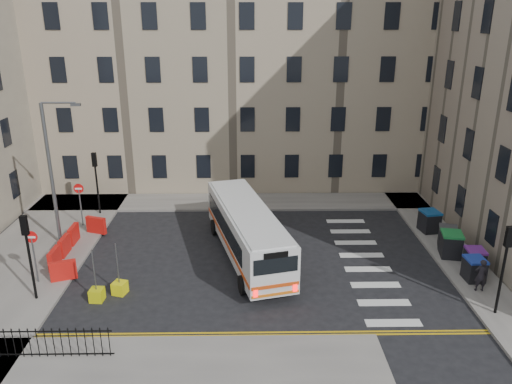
{
  "coord_description": "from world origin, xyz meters",
  "views": [
    {
      "loc": [
        -2.17,
        -24.17,
        12.45
      ],
      "look_at": [
        -1.77,
        2.44,
        3.0
      ],
      "focal_mm": 35.0,
      "sensor_mm": 36.0,
      "label": 1
    }
  ],
  "objects_px": {
    "wheelie_bin_a": "(474,269)",
    "wheelie_bin_b": "(474,259)",
    "bus": "(247,230)",
    "bollard_chevron": "(97,295)",
    "streetlamp": "(51,173)",
    "bollard_yellow": "(120,288)",
    "wheelie_bin_e": "(429,221)",
    "wheelie_bin_d": "(447,237)",
    "wheelie_bin_c": "(451,244)",
    "pedestrian": "(481,275)"
  },
  "relations": [
    {
      "from": "streetlamp",
      "to": "bollard_yellow",
      "type": "bearing_deg",
      "value": -49.02
    },
    {
      "from": "bus",
      "to": "wheelie_bin_d",
      "type": "height_order",
      "value": "bus"
    },
    {
      "from": "wheelie_bin_c",
      "to": "wheelie_bin_e",
      "type": "bearing_deg",
      "value": 101.75
    },
    {
      "from": "wheelie_bin_a",
      "to": "wheelie_bin_b",
      "type": "height_order",
      "value": "wheelie_bin_a"
    },
    {
      "from": "wheelie_bin_a",
      "to": "bollard_yellow",
      "type": "relative_size",
      "value": 1.92
    },
    {
      "from": "streetlamp",
      "to": "wheelie_bin_d",
      "type": "xyz_separation_m",
      "value": [
        21.89,
        -0.98,
        -3.57
      ]
    },
    {
      "from": "bus",
      "to": "bollard_yellow",
      "type": "xyz_separation_m",
      "value": [
        -6.01,
        -3.7,
        -1.31
      ]
    },
    {
      "from": "wheelie_bin_c",
      "to": "pedestrian",
      "type": "height_order",
      "value": "pedestrian"
    },
    {
      "from": "streetlamp",
      "to": "bollard_chevron",
      "type": "bearing_deg",
      "value": -57.75
    },
    {
      "from": "wheelie_bin_c",
      "to": "bollard_chevron",
      "type": "height_order",
      "value": "wheelie_bin_c"
    },
    {
      "from": "streetlamp",
      "to": "bollard_yellow",
      "type": "distance_m",
      "value": 8.22
    },
    {
      "from": "wheelie_bin_a",
      "to": "wheelie_bin_b",
      "type": "relative_size",
      "value": 1.01
    },
    {
      "from": "wheelie_bin_c",
      "to": "wheelie_bin_d",
      "type": "bearing_deg",
      "value": 90.14
    },
    {
      "from": "wheelie_bin_c",
      "to": "wheelie_bin_d",
      "type": "relative_size",
      "value": 1.04
    },
    {
      "from": "bus",
      "to": "wheelie_bin_c",
      "type": "height_order",
      "value": "bus"
    },
    {
      "from": "streetlamp",
      "to": "wheelie_bin_c",
      "type": "bearing_deg",
      "value": -5.31
    },
    {
      "from": "bus",
      "to": "bollard_chevron",
      "type": "relative_size",
      "value": 17.44
    },
    {
      "from": "wheelie_bin_a",
      "to": "pedestrian",
      "type": "height_order",
      "value": "pedestrian"
    },
    {
      "from": "wheelie_bin_a",
      "to": "streetlamp",
      "type": "bearing_deg",
      "value": 165.95
    },
    {
      "from": "wheelie_bin_d",
      "to": "wheelie_bin_e",
      "type": "xyz_separation_m",
      "value": [
        -0.23,
        2.26,
        0.03
      ]
    },
    {
      "from": "bollard_yellow",
      "to": "bollard_chevron",
      "type": "xyz_separation_m",
      "value": [
        -0.9,
        -0.6,
        0.0
      ]
    },
    {
      "from": "wheelie_bin_d",
      "to": "bus",
      "type": "bearing_deg",
      "value": -158.16
    },
    {
      "from": "streetlamp",
      "to": "wheelie_bin_e",
      "type": "distance_m",
      "value": 21.98
    },
    {
      "from": "bollard_yellow",
      "to": "wheelie_bin_a",
      "type": "bearing_deg",
      "value": 2.7
    },
    {
      "from": "streetlamp",
      "to": "wheelie_bin_b",
      "type": "height_order",
      "value": "streetlamp"
    },
    {
      "from": "streetlamp",
      "to": "bus",
      "type": "xyz_separation_m",
      "value": [
        10.71,
        -1.71,
        -2.73
      ]
    },
    {
      "from": "wheelie_bin_e",
      "to": "pedestrian",
      "type": "xyz_separation_m",
      "value": [
        0.03,
        -6.91,
        0.16
      ]
    },
    {
      "from": "wheelie_bin_d",
      "to": "bollard_chevron",
      "type": "bearing_deg",
      "value": -146.35
    },
    {
      "from": "wheelie_bin_e",
      "to": "bollard_yellow",
      "type": "height_order",
      "value": "wheelie_bin_e"
    },
    {
      "from": "bollard_chevron",
      "to": "streetlamp",
      "type": "bearing_deg",
      "value": 122.25
    },
    {
      "from": "bollard_yellow",
      "to": "wheelie_bin_b",
      "type": "bearing_deg",
      "value": 5.91
    },
    {
      "from": "wheelie_bin_a",
      "to": "wheelie_bin_d",
      "type": "xyz_separation_m",
      "value": [
        0.04,
        3.62,
        0.03
      ]
    },
    {
      "from": "wheelie_bin_a",
      "to": "bollard_chevron",
      "type": "relative_size",
      "value": 1.92
    },
    {
      "from": "wheelie_bin_b",
      "to": "wheelie_bin_c",
      "type": "bearing_deg",
      "value": 115.42
    },
    {
      "from": "wheelie_bin_a",
      "to": "bollard_chevron",
      "type": "distance_m",
      "value": 18.11
    },
    {
      "from": "wheelie_bin_a",
      "to": "wheelie_bin_e",
      "type": "distance_m",
      "value": 5.88
    },
    {
      "from": "wheelie_bin_a",
      "to": "bollard_yellow",
      "type": "height_order",
      "value": "wheelie_bin_a"
    },
    {
      "from": "wheelie_bin_d",
      "to": "bollard_yellow",
      "type": "bearing_deg",
      "value": -147.44
    },
    {
      "from": "wheelie_bin_b",
      "to": "bollard_yellow",
      "type": "distance_m",
      "value": 17.7
    },
    {
      "from": "bus",
      "to": "wheelie_bin_e",
      "type": "height_order",
      "value": "bus"
    },
    {
      "from": "bus",
      "to": "wheelie_bin_e",
      "type": "xyz_separation_m",
      "value": [
        10.95,
        2.98,
        -0.81
      ]
    },
    {
      "from": "streetlamp",
      "to": "wheelie_bin_e",
      "type": "xyz_separation_m",
      "value": [
        21.66,
        1.28,
        -3.54
      ]
    },
    {
      "from": "wheelie_bin_d",
      "to": "wheelie_bin_c",
      "type": "bearing_deg",
      "value": -82.99
    },
    {
      "from": "wheelie_bin_b",
      "to": "bollard_chevron",
      "type": "height_order",
      "value": "wheelie_bin_b"
    },
    {
      "from": "streetlamp",
      "to": "bollard_yellow",
      "type": "height_order",
      "value": "streetlamp"
    },
    {
      "from": "bollard_chevron",
      "to": "wheelie_bin_e",
      "type": "bearing_deg",
      "value": 22.19
    },
    {
      "from": "wheelie_bin_c",
      "to": "bollard_yellow",
      "type": "relative_size",
      "value": 2.34
    },
    {
      "from": "wheelie_bin_a",
      "to": "bollard_chevron",
      "type": "height_order",
      "value": "wheelie_bin_a"
    },
    {
      "from": "wheelie_bin_a",
      "to": "wheelie_bin_e",
      "type": "xyz_separation_m",
      "value": [
        -0.19,
        5.87,
        0.07
      ]
    },
    {
      "from": "bollard_chevron",
      "to": "wheelie_bin_a",
      "type": "bearing_deg",
      "value": 4.48
    }
  ]
}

